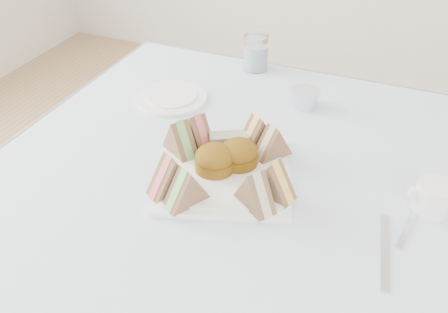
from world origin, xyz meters
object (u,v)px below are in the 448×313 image
at_px(serving_plate, 224,174).
at_px(creamer_jug, 433,197).
at_px(table, 235,288).
at_px(water_glass, 256,52).

relative_size(serving_plate, creamer_jug, 3.89).
distance_m(serving_plate, creamer_jug, 0.40).
bearing_deg(table, creamer_jug, 3.44).
distance_m(table, water_glass, 0.64).
bearing_deg(creamer_jug, water_glass, 116.50).
bearing_deg(serving_plate, table, 45.78).
xyz_separation_m(table, serving_plate, (-0.02, -0.03, 0.38)).
xyz_separation_m(table, creamer_jug, (0.38, 0.02, 0.41)).
distance_m(serving_plate, water_glass, 0.51).
xyz_separation_m(serving_plate, water_glass, (-0.11, 0.49, 0.04)).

